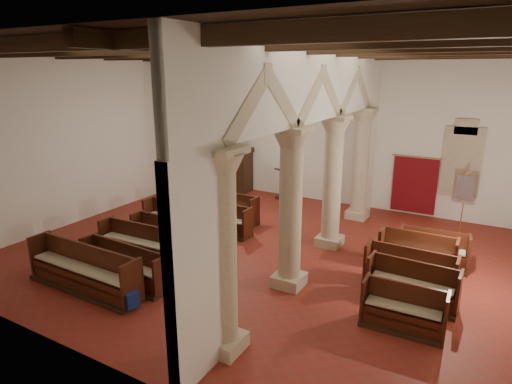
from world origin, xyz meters
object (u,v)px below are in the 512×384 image
object	(u,v)px
lectern	(283,186)
aisle_pew_0	(403,315)
processional_banner	(462,217)
pipe_organ	(230,160)
nave_pew_0	(84,276)

from	to	relation	value
lectern	aisle_pew_0	distance (m)	9.84
processional_banner	aisle_pew_0	bearing A→B (deg)	-81.82
processional_banner	pipe_organ	bearing A→B (deg)	-174.76
pipe_organ	processional_banner	distance (m)	9.94
aisle_pew_0	pipe_organ	bearing A→B (deg)	138.90
pipe_organ	aisle_pew_0	world-z (taller)	pipe_organ
pipe_organ	aisle_pew_0	size ratio (longest dim) A/B	2.53
pipe_organ	aisle_pew_0	xyz separation A→B (m)	(9.23, -7.57, -1.03)
aisle_pew_0	lectern	bearing A→B (deg)	129.16
processional_banner	nave_pew_0	xyz separation A→B (m)	(-7.90, -8.27, -0.41)
processional_banner	aisle_pew_0	xyz separation A→B (m)	(-0.59, -6.11, -0.45)
pipe_organ	nave_pew_0	size ratio (longest dim) A/B	1.27
lectern	nave_pew_0	size ratio (longest dim) A/B	0.40
pipe_organ	lectern	xyz separation A→B (m)	(2.79, -0.13, -0.80)
processional_banner	nave_pew_0	bearing A→B (deg)	-120.02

